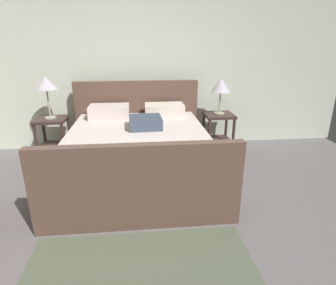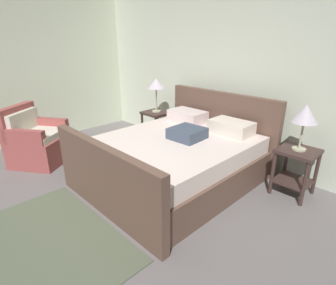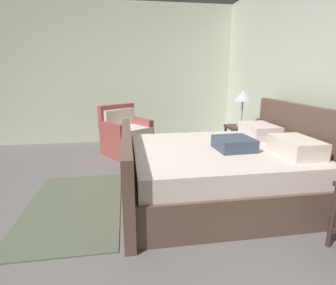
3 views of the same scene
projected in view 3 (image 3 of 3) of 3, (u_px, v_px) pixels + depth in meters
ground_plane at (97, 216)px, 2.82m from camera, size 6.35×5.27×0.02m
wall_side_left at (108, 75)px, 5.54m from camera, size 0.12×5.39×2.85m
bed at (220, 170)px, 3.16m from camera, size 1.89×2.20×1.10m
nightstand_left at (240, 138)px, 4.47m from camera, size 0.44×0.44×0.60m
table_lamp_left at (243, 97)px, 4.29m from camera, size 0.32×0.32×0.59m
armchair at (126, 136)px, 4.84m from camera, size 1.01×1.01×0.90m
area_rug at (74, 206)px, 2.99m from camera, size 1.78×1.04×0.01m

